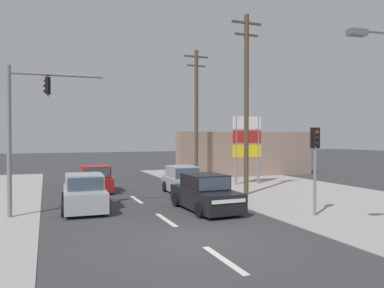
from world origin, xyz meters
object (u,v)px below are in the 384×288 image
at_px(pedestal_signal_right_kerb, 315,156).
at_px(shopping_plaza_sign, 247,140).
at_px(utility_pole_midground_right, 246,101).
at_px(hatchback_oncoming_mid, 183,181).
at_px(hatchback_kerbside_parked, 95,180).
at_px(sedan_crossing_left, 84,193).
at_px(utility_pole_background_right, 196,113).
at_px(sedan_oncoming_near, 205,194).
at_px(traffic_signal_mast, 24,121).

relative_size(pedestal_signal_right_kerb, shopping_plaza_sign, 0.77).
distance_m(utility_pole_midground_right, hatchback_oncoming_mid, 5.69).
xyz_separation_m(hatchback_kerbside_parked, hatchback_oncoming_mid, (4.57, -2.45, 0.00)).
distance_m(utility_pole_midground_right, sedan_crossing_left, 9.88).
bearing_deg(utility_pole_background_right, shopping_plaza_sign, -49.40).
height_order(utility_pole_background_right, sedan_oncoming_near, utility_pole_background_right).
bearing_deg(traffic_signal_mast, shopping_plaza_sign, 23.32).
relative_size(traffic_signal_mast, sedan_oncoming_near, 1.40).
bearing_deg(utility_pole_midground_right, sedan_crossing_left, -172.71).
relative_size(pedestal_signal_right_kerb, hatchback_kerbside_parked, 0.97).
bearing_deg(sedan_crossing_left, hatchback_oncoming_mid, 26.47).
relative_size(traffic_signal_mast, hatchback_kerbside_parked, 1.64).
xyz_separation_m(utility_pole_midground_right, shopping_plaza_sign, (2.32, 3.98, -2.20)).
distance_m(utility_pole_background_right, hatchback_oncoming_mid, 7.30).
height_order(utility_pole_midground_right, hatchback_kerbside_parked, utility_pole_midground_right).
height_order(pedestal_signal_right_kerb, hatchback_oncoming_mid, pedestal_signal_right_kerb).
bearing_deg(hatchback_kerbside_parked, traffic_signal_mast, -120.07).
distance_m(utility_pole_midground_right, utility_pole_background_right, 6.90).
bearing_deg(pedestal_signal_right_kerb, hatchback_oncoming_mid, 110.35).
bearing_deg(traffic_signal_mast, sedan_oncoming_near, -10.96).
relative_size(utility_pole_background_right, sedan_crossing_left, 2.19).
xyz_separation_m(traffic_signal_mast, pedestal_signal_right_kerb, (10.85, -4.13, -1.42)).
distance_m(shopping_plaza_sign, sedan_crossing_left, 12.38).
xyz_separation_m(utility_pole_midground_right, traffic_signal_mast, (-11.09, -1.81, -1.35)).
bearing_deg(traffic_signal_mast, hatchback_oncoming_mid, 23.63).
bearing_deg(pedestal_signal_right_kerb, hatchback_kerbside_parked, 126.28).
xyz_separation_m(utility_pole_midground_right, pedestal_signal_right_kerb, (-0.24, -5.94, -2.77)).
height_order(utility_pole_background_right, hatchback_kerbside_parked, utility_pole_background_right).
distance_m(utility_pole_midground_right, traffic_signal_mast, 11.31).
height_order(sedan_oncoming_near, hatchback_oncoming_mid, sedan_oncoming_near).
bearing_deg(sedan_crossing_left, pedestal_signal_right_kerb, -29.58).
bearing_deg(sedan_oncoming_near, utility_pole_midground_right, 39.80).
height_order(pedestal_signal_right_kerb, sedan_crossing_left, pedestal_signal_right_kerb).
xyz_separation_m(utility_pole_background_right, sedan_oncoming_near, (-3.67, -10.10, -4.24)).
bearing_deg(shopping_plaza_sign, utility_pole_midground_right, -120.30).
xyz_separation_m(utility_pole_background_right, hatchback_oncoming_mid, (-2.89, -5.19, -4.24)).
distance_m(traffic_signal_mast, hatchback_kerbside_parked, 7.56).
distance_m(traffic_signal_mast, sedan_oncoming_near, 8.01).
bearing_deg(traffic_signal_mast, utility_pole_midground_right, 9.25).
bearing_deg(sedan_crossing_left, traffic_signal_mast, -163.71).
bearing_deg(utility_pole_background_right, sedan_oncoming_near, -109.98).
bearing_deg(sedan_oncoming_near, sedan_crossing_left, 156.82).
bearing_deg(shopping_plaza_sign, traffic_signal_mast, -156.68).
bearing_deg(hatchback_oncoming_mid, utility_pole_background_right, 60.85).
bearing_deg(sedan_oncoming_near, hatchback_oncoming_mid, 81.00).
relative_size(pedestal_signal_right_kerb, hatchback_oncoming_mid, 0.96).
distance_m(utility_pole_background_right, hatchback_kerbside_parked, 9.01).
xyz_separation_m(traffic_signal_mast, hatchback_kerbside_parked, (3.45, 5.95, -3.13)).
height_order(utility_pole_background_right, traffic_signal_mast, utility_pole_background_right).
xyz_separation_m(utility_pole_background_right, sedan_crossing_left, (-8.55, -8.01, -4.24)).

